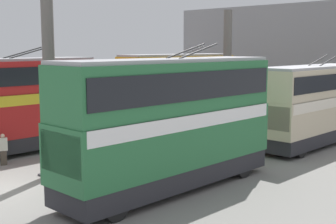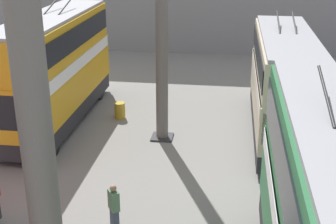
# 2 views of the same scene
# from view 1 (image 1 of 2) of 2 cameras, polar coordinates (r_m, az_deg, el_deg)

# --- Properties ---
(support_column_near) EXTENTS (0.96, 0.96, 8.07)m
(support_column_near) POSITION_cam_1_polar(r_m,az_deg,el_deg) (21.28, -14.23, 2.69)
(support_column_near) COLOR #605B56
(support_column_near) RESTS_ON ground_plane
(support_column_far) EXTENTS (0.96, 0.96, 8.07)m
(support_column_far) POSITION_cam_1_polar(r_m,az_deg,el_deg) (30.15, 7.21, 4.35)
(support_column_far) COLOR #605B56
(support_column_far) RESTS_ON ground_plane
(bus_left_near) EXTENTS (10.32, 2.54, 5.93)m
(bus_left_near) POSITION_cam_1_polar(r_m,az_deg,el_deg) (18.60, 0.30, -0.56)
(bus_left_near) COLOR black
(bus_left_near) RESTS_ON ground_plane
(bus_left_far) EXTENTS (9.25, 2.54, 5.30)m
(bus_left_far) POSITION_cam_1_polar(r_m,az_deg,el_deg) (28.46, 17.21, 1.33)
(bus_left_far) COLOR black
(bus_left_far) RESTS_ON ground_plane
(bus_right_near) EXTENTS (10.13, 2.54, 5.78)m
(bus_right_near) POSITION_cam_1_polar(r_m,az_deg,el_deg) (26.30, -19.13, 1.33)
(bus_right_near) COLOR black
(bus_right_near) RESTS_ON ground_plane
(bus_right_far) EXTENTS (10.18, 2.54, 5.86)m
(bus_right_far) POSITION_cam_1_polar(r_m,az_deg,el_deg) (34.55, 1.32, 3.33)
(bus_right_far) COLOR black
(bus_right_far) RESTS_ON ground_plane
(person_by_left_row) EXTENTS (0.27, 0.44, 1.61)m
(person_by_left_row) POSITION_cam_1_polar(r_m,az_deg,el_deg) (21.04, -1.20, -5.59)
(person_by_left_row) COLOR #473D33
(person_by_left_row) RESTS_ON ground_plane
(person_aisle_midway) EXTENTS (0.48, 0.44, 1.61)m
(person_aisle_midway) POSITION_cam_1_polar(r_m,az_deg,el_deg) (25.56, -3.36, -3.18)
(person_aisle_midway) COLOR #384251
(person_aisle_midway) RESTS_ON ground_plane
(person_by_right_row) EXTENTS (0.48, 0.40, 1.56)m
(person_by_right_row) POSITION_cam_1_polar(r_m,az_deg,el_deg) (24.36, -19.45, -4.24)
(person_by_right_row) COLOR #473D33
(person_by_right_row) RESTS_ON ground_plane
(oil_drum) EXTENTS (0.55, 0.55, 0.81)m
(oil_drum) POSITION_cam_1_polar(r_m,az_deg,el_deg) (33.70, 5.90, -1.25)
(oil_drum) COLOR #B28E23
(oil_drum) RESTS_ON ground_plane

